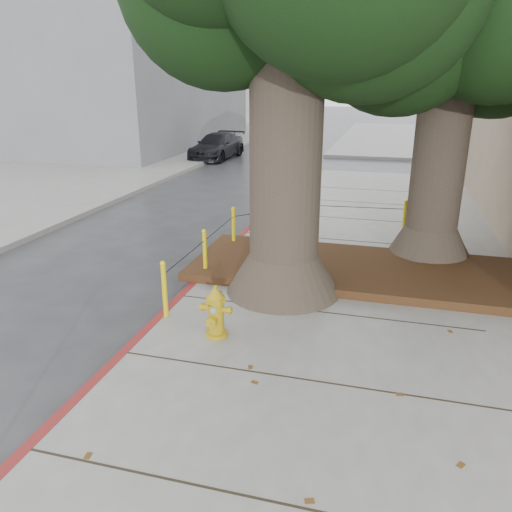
{
  "coord_description": "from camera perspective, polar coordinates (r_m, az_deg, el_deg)",
  "views": [
    {
      "loc": [
        1.41,
        -5.42,
        3.76
      ],
      "look_at": [
        -0.56,
        1.79,
        1.1
      ],
      "focal_mm": 35.0,
      "sensor_mm": 36.0,
      "label": 1
    }
  ],
  "objects": [
    {
      "name": "ground",
      "position": [
        6.74,
        0.6,
        -14.29
      ],
      "size": [
        140.0,
        140.0,
        0.0
      ],
      "primitive_type": "plane",
      "color": "#28282B",
      "rests_on": "ground"
    },
    {
      "name": "sidewalk_far",
      "position": [
        35.9,
        23.07,
        12.19
      ],
      "size": [
        16.0,
        20.0,
        0.15
      ],
      "primitive_type": "cube",
      "color": "slate",
      "rests_on": "ground"
    },
    {
      "name": "curb_red",
      "position": [
        9.37,
        -7.4,
        -3.72
      ],
      "size": [
        0.14,
        26.0,
        0.16
      ],
      "primitive_type": "cube",
      "color": "maroon",
      "rests_on": "ground"
    },
    {
      "name": "planter_bed",
      "position": [
        9.97,
        11.35,
        -1.52
      ],
      "size": [
        6.4,
        2.6,
        0.16
      ],
      "primitive_type": "cube",
      "color": "black",
      "rests_on": "sidewalk_main"
    },
    {
      "name": "building_far_grey",
      "position": [
        32.03,
        -16.97,
        22.83
      ],
      "size": [
        12.0,
        16.0,
        12.0
      ],
      "primitive_type": "cube",
      "color": "slate",
      "rests_on": "ground"
    },
    {
      "name": "building_far_white",
      "position": [
        53.8,
        -5.23,
        23.5
      ],
      "size": [
        12.0,
        18.0,
        15.0
      ],
      "primitive_type": "cube",
      "color": "silver",
      "rests_on": "ground"
    },
    {
      "name": "tree_far",
      "position": [
        10.88,
        23.95,
        24.74
      ],
      "size": [
        4.5,
        3.8,
        7.17
      ],
      "color": "#4C3F33",
      "rests_on": "sidewalk_main"
    },
    {
      "name": "bollard_ring",
      "position": [
        10.52,
        2.09,
        2.47
      ],
      "size": [
        3.79,
        5.39,
        0.95
      ],
      "color": "yellow",
      "rests_on": "sidewalk_main"
    },
    {
      "name": "fire_hydrant",
      "position": [
        7.36,
        -4.61,
        -6.37
      ],
      "size": [
        0.42,
        0.37,
        0.8
      ],
      "rotation": [
        0.0,
        0.0,
        -0.01
      ],
      "color": "#BC9813",
      "rests_on": "sidewalk_main"
    },
    {
      "name": "car_silver",
      "position": [
        23.21,
        22.32,
        10.32
      ],
      "size": [
        3.51,
        1.48,
        1.19
      ],
      "primitive_type": "imported",
      "rotation": [
        0.0,
        0.0,
        1.59
      ],
      "color": "#B3B3B9",
      "rests_on": "ground"
    },
    {
      "name": "car_dark",
      "position": [
        25.42,
        -4.48,
        12.42
      ],
      "size": [
        1.98,
        4.31,
        1.22
      ],
      "primitive_type": "imported",
      "rotation": [
        0.0,
        0.0,
        -0.07
      ],
      "color": "black",
      "rests_on": "ground"
    }
  ]
}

